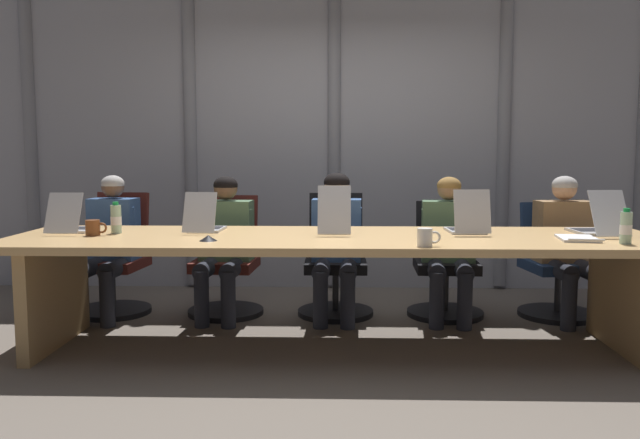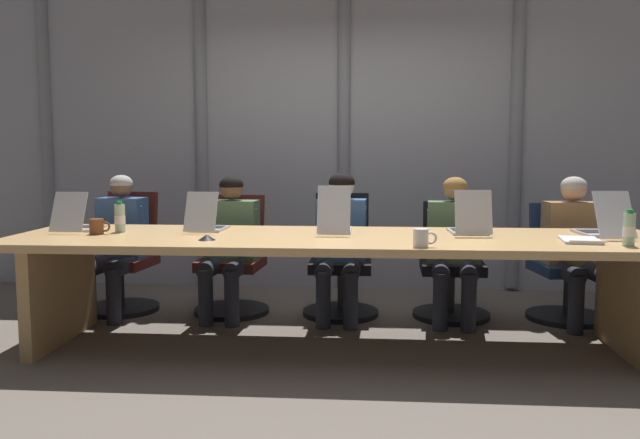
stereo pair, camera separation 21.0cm
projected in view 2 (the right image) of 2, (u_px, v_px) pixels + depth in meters
ground_plane at (334, 348)px, 4.27m from camera, size 14.59×14.59×0.00m
conference_table at (335, 257)px, 4.21m from camera, size 4.22×1.11×0.75m
curtain_backdrop at (347, 125)px, 6.06m from camera, size 7.30×0.16×3.07m
laptop_left_end at (78, 223)px, 4.47m from camera, size 0.23×0.43×0.28m
laptop_left_mid at (207, 223)px, 4.45m from camera, size 0.23×0.42×0.28m
laptop_center at (335, 224)px, 4.36m from camera, size 0.22×0.46×0.32m
laptop_right_mid at (469, 225)px, 4.29m from camera, size 0.25×0.40×0.30m
laptop_right_end at (602, 227)px, 4.18m from camera, size 0.26×0.51×0.30m
office_chair_left_end at (124, 267)px, 5.30m from camera, size 0.60×0.60×0.96m
office_chair_left_mid at (233, 270)px, 5.23m from camera, size 0.60×0.60×0.94m
office_chair_center at (341, 270)px, 5.16m from camera, size 0.60×0.60×0.96m
office_chair_right_mid at (451, 274)px, 5.09m from camera, size 0.60×0.60×0.89m
office_chair_right_end at (565, 276)px, 5.02m from camera, size 0.60×0.60×0.89m
person_left_end at (117, 238)px, 5.10m from camera, size 0.40×0.57×1.11m
person_left_mid at (229, 238)px, 5.04m from camera, size 0.44×0.56×1.10m
person_center at (341, 237)px, 4.97m from camera, size 0.40×0.56×1.13m
person_right_mid at (454, 241)px, 4.90m from camera, size 0.45×0.57×1.10m
person_right_end at (576, 241)px, 4.83m from camera, size 0.45×0.57×1.11m
water_bottle_primary at (629, 230)px, 3.75m from camera, size 0.07×0.07×0.21m
water_bottle_secondary at (120, 218)px, 4.40m from camera, size 0.07×0.07×0.21m
coffee_mug_near at (422, 238)px, 3.70m from camera, size 0.14×0.09×0.11m
coffee_mug_far at (97, 227)px, 4.29m from camera, size 0.14×0.09×0.10m
conference_mic_left_side at (207, 237)px, 4.00m from camera, size 0.11×0.11×0.03m
spiral_notepad at (580, 240)px, 3.94m from camera, size 0.26×0.33×0.03m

